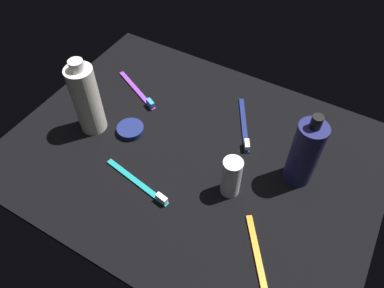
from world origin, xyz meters
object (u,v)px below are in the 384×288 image
Objects in this scene: toothbrush_teal at (140,184)px; cream_tin_left at (131,129)px; toothbrush_orange at (259,264)px; toothbrush_purple at (139,91)px; toothbrush_navy at (244,127)px; lotion_bottle at (305,153)px; deodorant_stick at (231,177)px; bodywash_bottle at (86,99)px.

toothbrush_teal reaches higher than cream_tin_left.
cream_tin_left is (40.31, -15.20, 0.15)cm from toothbrush_orange.
toothbrush_purple and toothbrush_teal have the same top height.
toothbrush_navy is at bearing -147.92° from cream_tin_left.
toothbrush_teal is (-17.40, 24.02, 0.00)cm from toothbrush_purple.
toothbrush_teal is (28.38, 19.15, -7.57)cm from lotion_bottle.
toothbrush_navy and toothbrush_purple have the same top height.
toothbrush_navy is at bearing -75.07° from deodorant_stick.
lotion_bottle is at bearing -169.29° from cream_tin_left.
toothbrush_navy is (15.93, -7.28, -7.57)cm from lotion_bottle.
bodywash_bottle is at bearing -13.91° from toothbrush_orange.
toothbrush_navy is 0.97× the size of toothbrush_purple.
deodorant_stick is at bearing 179.73° from bodywash_bottle.
toothbrush_orange is at bearing 173.15° from toothbrush_teal.
bodywash_bottle reaches higher than toothbrush_orange.
toothbrush_teal is at bearing 125.93° from toothbrush_purple.
toothbrush_purple is at bearing -6.07° from lotion_bottle.
bodywash_bottle reaches higher than lotion_bottle.
cream_tin_left is (-8.86, -3.02, -8.32)cm from bodywash_bottle.
deodorant_stick is (11.15, 10.66, -3.24)cm from lotion_bottle.
toothbrush_teal is 2.75× the size of cream_tin_left.
deodorant_stick reaches higher than toothbrush_teal.
lotion_bottle reaches higher than deodorant_stick.
bodywash_bottle reaches higher than toothbrush_purple.
deodorant_stick reaches higher than toothbrush_orange.
toothbrush_navy is at bearing -151.25° from bodywash_bottle.
toothbrush_purple and toothbrush_orange have the same top height.
toothbrush_navy is 29.95cm from toothbrush_purple.
lotion_bottle is at bearing 155.43° from toothbrush_navy.
toothbrush_navy is 29.22cm from toothbrush_teal.
toothbrush_navy and toothbrush_teal have the same top height.
cream_tin_left is at bearing 32.08° from toothbrush_navy.
deodorant_stick is 0.55× the size of toothbrush_teal.
cream_tin_left is (23.53, 14.75, 0.15)cm from toothbrush_navy.
toothbrush_navy is (-32.38, -17.77, -8.47)cm from bodywash_bottle.
cream_tin_left is at bearing -20.66° from toothbrush_orange.
cream_tin_left is (39.46, 7.46, -7.42)cm from lotion_bottle.
lotion_bottle reaches higher than cream_tin_left.
toothbrush_purple is (-2.53, -15.35, -8.47)cm from bodywash_bottle.
deodorant_stick is 38.20cm from toothbrush_purple.
lotion_bottle is 0.95× the size of bodywash_bottle.
toothbrush_orange is at bearing 159.34° from cream_tin_left.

